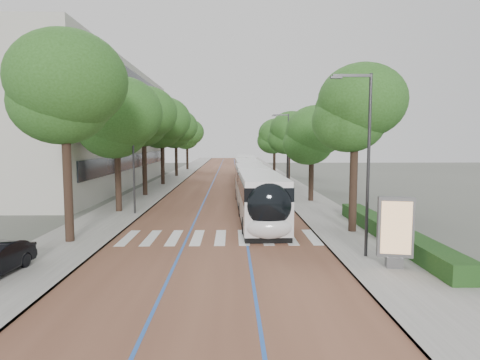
{
  "coord_description": "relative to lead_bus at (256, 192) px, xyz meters",
  "views": [
    {
      "loc": [
        0.81,
        -20.37,
        5.19
      ],
      "look_at": [
        1.43,
        8.95,
        2.4
      ],
      "focal_mm": 30.0,
      "sensor_mm": 36.0,
      "label": 1
    }
  ],
  "objects": [
    {
      "name": "lane_line_right",
      "position": [
        -0.97,
        32.05,
        -1.6
      ],
      "size": [
        0.12,
        126.0,
        0.01
      ],
      "primitive_type": "cube",
      "color": "#214FA9",
      "rests_on": "road"
    },
    {
      "name": "zebra_crossing",
      "position": [
        -2.37,
        -6.95,
        -1.6
      ],
      "size": [
        10.55,
        3.6,
        0.01
      ],
      "color": "silver",
      "rests_on": "ground"
    },
    {
      "name": "ground",
      "position": [
        -2.57,
        -7.95,
        -1.63
      ],
      "size": [
        160.0,
        160.0,
        0.0
      ],
      "primitive_type": "plane",
      "color": "#51544C",
      "rests_on": "ground"
    },
    {
      "name": "lead_bus",
      "position": [
        0.0,
        0.0,
        0.0
      ],
      "size": [
        2.82,
        18.44,
        3.2
      ],
      "rotation": [
        0.0,
        0.0,
        0.02
      ],
      "color": "black",
      "rests_on": "ground"
    },
    {
      "name": "trees_left",
      "position": [
        -10.07,
        17.09,
        5.37
      ],
      "size": [
        6.36,
        60.77,
        10.06
      ],
      "color": "black",
      "rests_on": "ground"
    },
    {
      "name": "bus_queued_1",
      "position": [
        0.36,
        29.91,
        -0.0
      ],
      "size": [
        2.8,
        12.45,
        3.2
      ],
      "rotation": [
        0.0,
        0.0,
        -0.02
      ],
      "color": "silver",
      "rests_on": "ground"
    },
    {
      "name": "sidewalk_right",
      "position": [
        4.93,
        32.05,
        -1.57
      ],
      "size": [
        4.0,
        140.0,
        0.12
      ],
      "primitive_type": "cube",
      "color": "gray",
      "rests_on": "ground"
    },
    {
      "name": "streetlight_near",
      "position": [
        4.05,
        -10.95,
        3.19
      ],
      "size": [
        1.82,
        0.2,
        8.0
      ],
      "color": "#2C2C2E",
      "rests_on": "sidewalk_right"
    },
    {
      "name": "streetlight_far",
      "position": [
        4.05,
        14.05,
        3.19
      ],
      "size": [
        1.82,
        0.2,
        8.0
      ],
      "color": "#2C2C2E",
      "rests_on": "sidewalk_right"
    },
    {
      "name": "office_building",
      "position": [
        -22.05,
        20.05,
        5.37
      ],
      "size": [
        18.11,
        40.0,
        14.0
      ],
      "color": "#A2A196",
      "rests_on": "ground"
    },
    {
      "name": "ad_panel",
      "position": [
        4.85,
        -12.55,
        0.0
      ],
      "size": [
        1.43,
        0.66,
        2.88
      ],
      "rotation": [
        0.0,
        0.0,
        -0.21
      ],
      "color": "#59595B",
      "rests_on": "sidewalk_right"
    },
    {
      "name": "trees_right",
      "position": [
        5.13,
        17.14,
        4.39
      ],
      "size": [
        5.8,
        47.32,
        8.91
      ],
      "color": "black",
      "rests_on": "ground"
    },
    {
      "name": "road",
      "position": [
        -2.57,
        32.05,
        -1.62
      ],
      "size": [
        11.0,
        140.0,
        0.02
      ],
      "primitive_type": "cube",
      "color": "brown",
      "rests_on": "ground"
    },
    {
      "name": "hedge",
      "position": [
        6.53,
        -7.95,
        -1.11
      ],
      "size": [
        1.2,
        14.0,
        0.8
      ],
      "primitive_type": "cube",
      "color": "#143C15",
      "rests_on": "sidewalk_right"
    },
    {
      "name": "lamp_post_left",
      "position": [
        -8.67,
        0.05,
        2.49
      ],
      "size": [
        0.14,
        0.14,
        8.0
      ],
      "primitive_type": "cylinder",
      "color": "#2C2C2E",
      "rests_on": "sidewalk_left"
    },
    {
      "name": "kerb_left",
      "position": [
        -8.17,
        32.05,
        -1.57
      ],
      "size": [
        0.2,
        140.0,
        0.14
      ],
      "primitive_type": "cube",
      "color": "gray",
      "rests_on": "ground"
    },
    {
      "name": "bus_queued_0",
      "position": [
        0.0,
        15.92,
        -0.0
      ],
      "size": [
        2.65,
        12.42,
        3.2
      ],
      "rotation": [
        0.0,
        0.0,
        0.01
      ],
      "color": "silver",
      "rests_on": "ground"
    },
    {
      "name": "sidewalk_left",
      "position": [
        -10.07,
        32.05,
        -1.57
      ],
      "size": [
        4.0,
        140.0,
        0.12
      ],
      "primitive_type": "cube",
      "color": "gray",
      "rests_on": "ground"
    },
    {
      "name": "kerb_right",
      "position": [
        3.03,
        32.05,
        -1.57
      ],
      "size": [
        0.2,
        140.0,
        0.14
      ],
      "primitive_type": "cube",
      "color": "gray",
      "rests_on": "ground"
    },
    {
      "name": "lane_line_left",
      "position": [
        -4.17,
        32.05,
        -1.6
      ],
      "size": [
        0.12,
        126.0,
        0.01
      ],
      "primitive_type": "cube",
      "color": "#214FA9",
      "rests_on": "road"
    }
  ]
}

